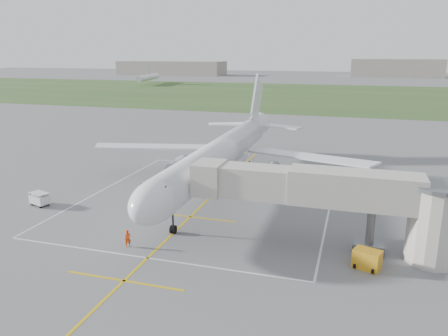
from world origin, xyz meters
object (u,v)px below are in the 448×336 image
(gpu_unit, at_px, (367,259))
(ramp_worker_nose, at_px, (128,238))
(jet_bridge, at_px, (345,199))
(airliner, at_px, (220,155))
(ramp_worker_wing, at_px, (159,182))
(baggage_cart, at_px, (40,199))

(gpu_unit, bearing_deg, ramp_worker_nose, -154.97)
(jet_bridge, bearing_deg, airliner, 137.81)
(airliner, relative_size, jet_bridge, 2.00)
(jet_bridge, xyz_separation_m, gpu_unit, (2.09, -2.95, -3.97))
(ramp_worker_wing, bearing_deg, baggage_cart, 76.09)
(baggage_cart, distance_m, ramp_worker_wing, 14.20)
(airliner, xyz_separation_m, jet_bridge, (15.72, -14.25, 0.35))
(ramp_worker_nose, xyz_separation_m, ramp_worker_wing, (-4.73, 16.62, -0.00))
(airliner, height_order, jet_bridge, airliner)
(jet_bridge, distance_m, gpu_unit, 5.37)
(baggage_cart, bearing_deg, airliner, 52.33)
(airliner, bearing_deg, ramp_worker_wing, -160.48)
(jet_bridge, xyz_separation_m, baggage_cart, (-33.42, 1.85, -3.96))
(gpu_unit, height_order, baggage_cart, gpu_unit)
(jet_bridge, distance_m, ramp_worker_nose, 19.46)
(gpu_unit, xyz_separation_m, baggage_cart, (-35.51, 4.79, 0.00))
(airliner, xyz_separation_m, ramp_worker_nose, (-2.67, -19.25, -3.58))
(jet_bridge, relative_size, baggage_cart, 9.43)
(ramp_worker_wing, bearing_deg, jet_bridge, -174.14)
(airliner, relative_size, gpu_unit, 19.18)
(baggage_cart, bearing_deg, ramp_worker_wing, 60.83)
(airliner, height_order, baggage_cart, airliner)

